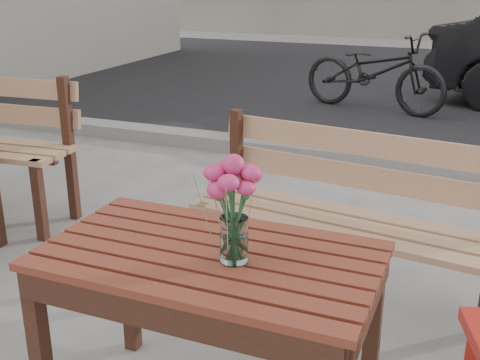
{
  "coord_description": "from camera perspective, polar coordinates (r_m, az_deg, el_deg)",
  "views": [
    {
      "loc": [
        0.66,
        -1.78,
        1.55
      ],
      "look_at": [
        0.0,
        -0.16,
        0.93
      ],
      "focal_mm": 45.0,
      "sensor_mm": 36.0,
      "label": 1
    }
  ],
  "objects": [
    {
      "name": "main_bench",
      "position": [
        2.82,
        10.47,
        -1.79
      ],
      "size": [
        1.48,
        0.62,
        0.89
      ],
      "rotation": [
        0.0,
        0.0,
        -0.14
      ],
      "color": "#9D7051",
      "rests_on": "ground"
    },
    {
      "name": "street",
      "position": [
        7.04,
        16.32,
        6.28
      ],
      "size": [
        30.0,
        8.12,
        0.12
      ],
      "color": "black",
      "rests_on": "ground"
    },
    {
      "name": "bicycle",
      "position": [
        7.03,
        12.63,
        10.02
      ],
      "size": [
        1.78,
        1.0,
        0.89
      ],
      "primitive_type": "imported",
      "rotation": [
        0.0,
        0.0,
        1.31
      ],
      "color": "black",
      "rests_on": "ground"
    },
    {
      "name": "main_vase",
      "position": [
        1.82,
        -0.59,
        -1.56
      ],
      "size": [
        0.19,
        0.19,
        0.35
      ],
      "color": "white",
      "rests_on": "main_table"
    },
    {
      "name": "main_table",
      "position": [
        2.02,
        -2.88,
        -9.66
      ],
      "size": [
        1.1,
        0.65,
        0.68
      ],
      "rotation": [
        0.0,
        0.0,
        -0.01
      ],
      "color": "maroon",
      "rests_on": "ground"
    }
  ]
}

